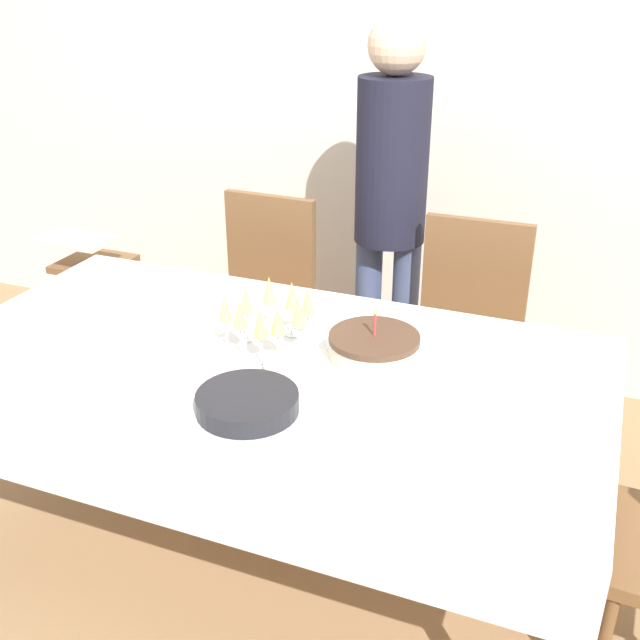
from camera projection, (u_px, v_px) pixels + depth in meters
ground_plane at (270, 562)px, 2.48m from camera, size 12.00×12.00×0.00m
wall_back at (418, 78)px, 3.23m from camera, size 8.00×0.05×2.70m
dining_table at (264, 388)px, 2.19m from camera, size 1.94×1.04×0.77m
dining_chair_far_left at (260, 303)px, 3.10m from camera, size 0.44×0.44×0.96m
dining_chair_far_right at (465, 338)px, 2.82m from camera, size 0.42×0.42×0.96m
birthday_cake at (374, 351)px, 2.08m from camera, size 0.25×0.25×0.17m
champagne_tray at (269, 321)px, 2.16m from camera, size 0.35×0.35×0.18m
plate_stack_main at (247, 402)px, 1.89m from camera, size 0.26×0.26×0.05m
plate_stack_dessert at (299, 366)px, 2.08m from camera, size 0.20×0.20×0.03m
cake_knife at (357, 402)px, 1.93m from camera, size 0.29×0.09×0.00m
fork_pile at (105, 354)px, 2.15m from camera, size 0.18×0.10×0.02m
napkin_pile at (126, 328)px, 2.31m from camera, size 0.15×0.15×0.01m
person_standing at (391, 193)px, 2.92m from camera, size 0.28×0.28×1.64m
high_chair at (93, 279)px, 3.45m from camera, size 0.33×0.35×0.71m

